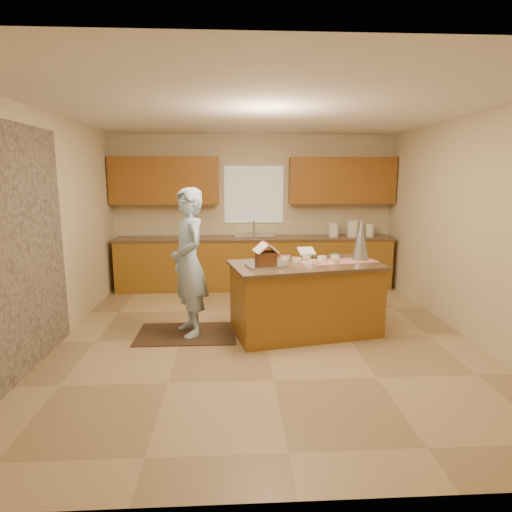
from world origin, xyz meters
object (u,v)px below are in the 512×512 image
tinsel_tree (361,239)px  gingerbread_house (266,256)px  island_base (305,300)px  boy (189,263)px

tinsel_tree → gingerbread_house: 1.32m
tinsel_tree → gingerbread_house: size_ratio=1.67×
island_base → tinsel_tree: 1.07m
island_base → boy: boy is taller
island_base → gingerbread_house: 0.81m
gingerbread_house → tinsel_tree: bearing=16.0°
island_base → boy: (-1.46, 0.02, 0.50)m
boy → tinsel_tree: bearing=72.0°
boy → gingerbread_house: boy is taller
island_base → gingerbread_house: size_ratio=5.46×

